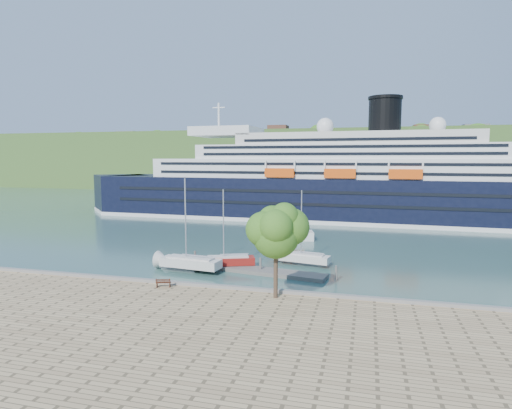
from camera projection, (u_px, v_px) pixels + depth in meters
name	position (u px, v px, depth m)	size (l,w,h in m)	color
ground	(194.00, 295.00, 41.20)	(400.00, 400.00, 0.00)	#2B4C46
far_hillside	(330.00, 161.00, 179.30)	(400.00, 50.00, 24.00)	#3B6126
quay_coping	(193.00, 284.00, 40.89)	(220.00, 0.50, 0.30)	slate
cruise_ship	(325.00, 160.00, 90.77)	(113.98, 16.60, 25.59)	black
park_bench	(163.00, 282.00, 40.41)	(1.44, 0.59, 0.93)	#492314
promenade_tree	(276.00, 247.00, 36.91)	(5.48, 5.48, 9.07)	#326A1B
floating_pontoon	(243.00, 269.00, 50.11)	(19.85, 2.43, 0.44)	slate
sailboat_white_near	(190.00, 228.00, 49.15)	(8.01, 2.23, 10.35)	silver
sailboat_red	(228.00, 231.00, 50.69)	(7.02, 1.95, 9.07)	maroon
sailboat_white_far	(305.00, 230.00, 52.21)	(6.84, 1.90, 8.83)	silver
tender_launch	(286.00, 232.00, 69.00)	(8.66, 2.96, 2.39)	#EA4D0D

